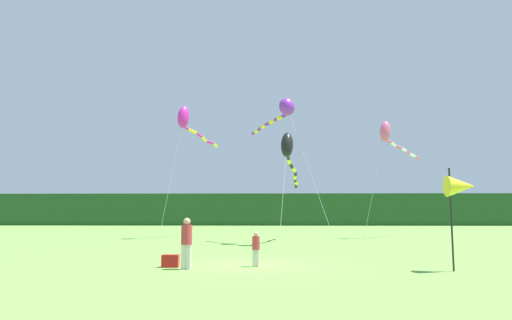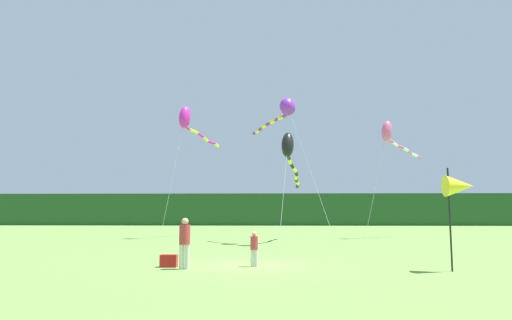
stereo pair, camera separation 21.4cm
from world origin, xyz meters
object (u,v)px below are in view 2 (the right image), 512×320
object	(u,v)px
banner_flag_pole	(459,187)
kite_purple	(285,109)
person_adult	(185,240)
person_child	(254,247)
kite_black	(289,151)
kite_rainbow	(390,135)
kite_magenta	(187,120)
cooler_box	(169,261)

from	to	relation	value
banner_flag_pole	kite_purple	bearing A→B (deg)	112.89
person_adult	kite_purple	bearing A→B (deg)	72.70
kite_purple	person_adult	bearing A→B (deg)	-107.30
person_child	kite_purple	xyz separation A→B (m)	(1.46, 11.29, 7.42)
banner_flag_pole	kite_purple	size ratio (longest dim) A/B	0.37
person_adult	banner_flag_pole	world-z (taller)	banner_flag_pole
person_adult	person_child	bearing A→B (deg)	18.21
kite_purple	kite_black	size ratio (longest dim) A/B	0.94
person_child	banner_flag_pole	distance (m)	7.05
banner_flag_pole	kite_rainbow	size ratio (longest dim) A/B	0.39
person_child	kite_purple	bearing A→B (deg)	82.61
person_child	kite_magenta	distance (m)	18.82
kite_purple	kite_magenta	bearing A→B (deg)	144.49
person_adult	kite_magenta	distance (m)	18.85
person_adult	cooler_box	bearing A→B (deg)	139.61
person_child	kite_rainbow	xyz separation A→B (m)	(9.14, 16.60, 6.70)
kite_magenta	kite_black	bearing A→B (deg)	-38.59
person_child	banner_flag_pole	size ratio (longest dim) A/B	0.37
person_child	kite_rainbow	world-z (taller)	kite_rainbow
banner_flag_pole	kite_rainbow	world-z (taller)	kite_rainbow
kite_purple	kite_black	bearing A→B (deg)	-75.72
person_adult	kite_black	bearing A→B (deg)	70.80
banner_flag_pole	kite_purple	distance (m)	14.45
kite_rainbow	kite_black	size ratio (longest dim) A/B	0.90
cooler_box	kite_rainbow	distance (m)	21.90
person_child	kite_rainbow	size ratio (longest dim) A/B	0.14
cooler_box	banner_flag_pole	bearing A→B (deg)	-5.03
person_adult	kite_rainbow	bearing A→B (deg)	56.64
banner_flag_pole	kite_black	xyz separation A→B (m)	(-5.02, 11.61, 2.71)
kite_black	kite_magenta	bearing A→B (deg)	141.41
banner_flag_pole	kite_magenta	size ratio (longest dim) A/B	0.35
cooler_box	kite_black	world-z (taller)	kite_black
person_adult	cooler_box	size ratio (longest dim) A/B	2.93
kite_purple	kite_black	world-z (taller)	kite_purple
kite_black	person_child	bearing A→B (deg)	-98.89
cooler_box	kite_magenta	size ratio (longest dim) A/B	0.06
kite_purple	kite_magenta	world-z (taller)	kite_magenta
banner_flag_pole	kite_rainbow	bearing A→B (deg)	82.06
kite_black	banner_flag_pole	bearing A→B (deg)	-66.59
person_child	kite_purple	size ratio (longest dim) A/B	0.14
person_child	banner_flag_pole	xyz separation A→B (m)	(6.68, -1.05, 2.01)
person_child	kite_purple	distance (m)	13.59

